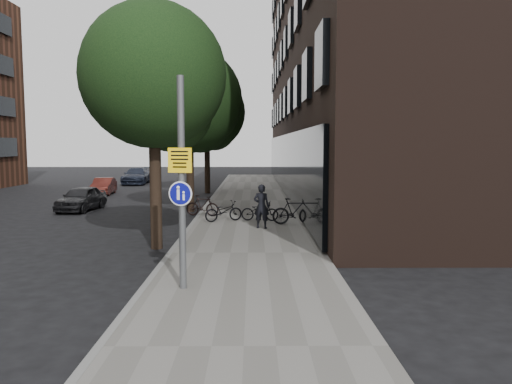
{
  "coord_description": "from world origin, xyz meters",
  "views": [
    {
      "loc": [
        0.39,
        -10.79,
        3.24
      ],
      "look_at": [
        0.47,
        2.05,
        2.0
      ],
      "focal_mm": 35.0,
      "sensor_mm": 36.0,
      "label": 1
    }
  ],
  "objects_px": {
    "pedestrian": "(262,206)",
    "parked_bike_facade_near": "(260,211)",
    "parked_car_near": "(81,198)",
    "signpost": "(182,183)"
  },
  "relations": [
    {
      "from": "parked_bike_facade_near",
      "to": "parked_car_near",
      "type": "bearing_deg",
      "value": 72.71
    },
    {
      "from": "pedestrian",
      "to": "signpost",
      "type": "bearing_deg",
      "value": 92.02
    },
    {
      "from": "parked_bike_facade_near",
      "to": "parked_car_near",
      "type": "distance_m",
      "value": 9.54
    },
    {
      "from": "parked_bike_facade_near",
      "to": "parked_car_near",
      "type": "relative_size",
      "value": 0.43
    },
    {
      "from": "pedestrian",
      "to": "parked_bike_facade_near",
      "type": "height_order",
      "value": "pedestrian"
    },
    {
      "from": "signpost",
      "to": "pedestrian",
      "type": "height_order",
      "value": "signpost"
    },
    {
      "from": "pedestrian",
      "to": "parked_car_near",
      "type": "relative_size",
      "value": 0.46
    },
    {
      "from": "signpost",
      "to": "parked_bike_facade_near",
      "type": "relative_size",
      "value": 2.99
    },
    {
      "from": "pedestrian",
      "to": "parked_car_near",
      "type": "bearing_deg",
      "value": -18.67
    },
    {
      "from": "parked_bike_facade_near",
      "to": "parked_car_near",
      "type": "xyz_separation_m",
      "value": [
        -8.64,
        4.05,
        0.08
      ]
    }
  ]
}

